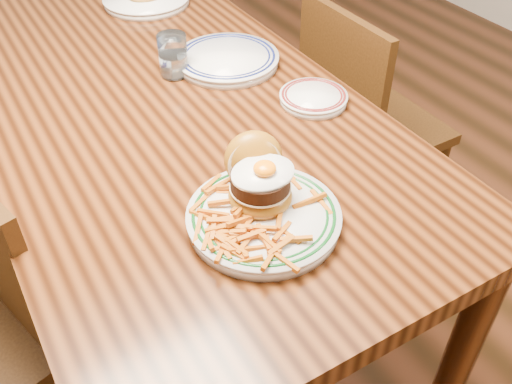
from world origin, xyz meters
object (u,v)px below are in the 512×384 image
chair_right (362,121)px  side_plate (313,97)px  table (163,129)px  main_plate (262,203)px

chair_right → side_plate: 0.54m
table → main_plate: bearing=-90.5°
main_plate → side_plate: bearing=62.1°
table → chair_right: 0.71m
main_plate → side_plate: (0.31, 0.28, -0.02)m
table → chair_right: chair_right is taller
table → side_plate: side_plate is taller
chair_right → main_plate: bearing=35.9°
chair_right → table: bearing=1.0°
table → chair_right: size_ratio=1.93×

